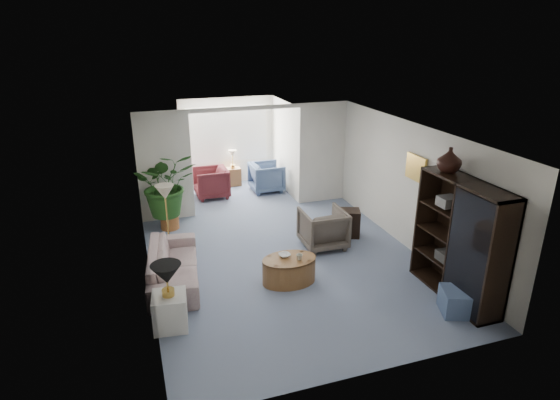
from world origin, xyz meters
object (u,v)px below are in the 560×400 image
object	(u,v)px
coffee_bowl	(285,255)
wingback_chair	(323,228)
coffee_cup	(299,257)
side_table_dark	(348,223)
ottoman	(458,302)
sunroom_chair_blue	(267,177)
entertainment_cabinet	(460,240)
end_table	(170,311)
coffee_table	(289,270)
floor_lamp	(165,192)
plant_pot	(170,221)
sofa	(173,265)
table_lamp	(166,274)
framed_picture	(417,168)
sunroom_chair_maroon	(211,183)
sunroom_table	(233,177)
cabinet_urn	(449,160)

from	to	relation	value
coffee_bowl	wingback_chair	distance (m)	1.54
coffee_cup	side_table_dark	distance (m)	2.25
ottoman	sunroom_chair_blue	world-z (taller)	sunroom_chair_blue
coffee_bowl	entertainment_cabinet	distance (m)	2.88
entertainment_cabinet	ottoman	size ratio (longest dim) A/B	4.08
end_table	coffee_table	world-z (taller)	end_table
coffee_cup	wingback_chair	bearing A→B (deg)	51.43
side_table_dark	floor_lamp	bearing A→B (deg)	173.61
plant_pot	wingback_chair	bearing A→B (deg)	-33.45
end_table	floor_lamp	size ratio (longest dim) A/B	1.49
coffee_cup	sofa	bearing A→B (deg)	159.14
table_lamp	side_table_dark	distance (m)	4.46
coffee_cup	framed_picture	bearing A→B (deg)	11.59
table_lamp	sunroom_chair_maroon	size ratio (longest dim) A/B	0.52
end_table	side_table_dark	size ratio (longest dim) A/B	0.93
floor_lamp	sunroom_chair_blue	distance (m)	4.15
sunroom_chair_maroon	coffee_table	bearing A→B (deg)	5.50
sunroom_chair_maroon	end_table	bearing A→B (deg)	-17.07
floor_lamp	table_lamp	bearing A→B (deg)	-95.46
sofa	sunroom_chair_maroon	bearing A→B (deg)	-12.42
sofa	floor_lamp	xyz separation A→B (m)	(0.04, 1.14, 0.95)
coffee_bowl	side_table_dark	xyz separation A→B (m)	(1.86, 1.30, -0.19)
plant_pot	sunroom_table	world-z (taller)	sunroom_table
wingback_chair	cabinet_urn	distance (m)	2.90
coffee_bowl	plant_pot	world-z (taller)	coffee_bowl
coffee_table	sunroom_chair_maroon	bearing A→B (deg)	95.89
coffee_bowl	sunroom_table	bearing A→B (deg)	86.61
coffee_table	side_table_dark	xyz separation A→B (m)	(1.81, 1.40, 0.06)
side_table_dark	sunroom_chair_maroon	size ratio (longest dim) A/B	0.68
side_table_dark	wingback_chair	bearing A→B (deg)	-156.80
wingback_chair	ottoman	world-z (taller)	wingback_chair
end_table	wingback_chair	size ratio (longest dim) A/B	0.62
table_lamp	wingback_chair	xyz separation A→B (m)	(3.20, 1.78, -0.49)
sofa	coffee_cup	xyz separation A→B (m)	(2.04, -0.78, 0.20)
wingback_chair	entertainment_cabinet	bearing A→B (deg)	120.39
floor_lamp	cabinet_urn	bearing A→B (deg)	-30.87
end_table	wingback_chair	xyz separation A→B (m)	(3.20, 1.78, 0.13)
framed_picture	table_lamp	size ratio (longest dim) A/B	1.14
table_lamp	side_table_dark	xyz separation A→B (m)	(3.90, 2.08, -0.60)
cabinet_urn	sunroom_chair_maroon	world-z (taller)	cabinet_urn
wingback_chair	ottoman	distance (m)	3.01
coffee_bowl	cabinet_urn	world-z (taller)	cabinet_urn
coffee_table	sunroom_chair_blue	bearing A→B (deg)	77.77
framed_picture	ottoman	bearing A→B (deg)	-103.24
coffee_bowl	sunroom_table	world-z (taller)	coffee_bowl
floor_lamp	entertainment_cabinet	bearing A→B (deg)	-35.54
framed_picture	end_table	size ratio (longest dim) A/B	0.93
wingback_chair	sunroom_chair_blue	bearing A→B (deg)	-87.52
cabinet_urn	end_table	bearing A→B (deg)	179.02
floor_lamp	coffee_cup	distance (m)	2.87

